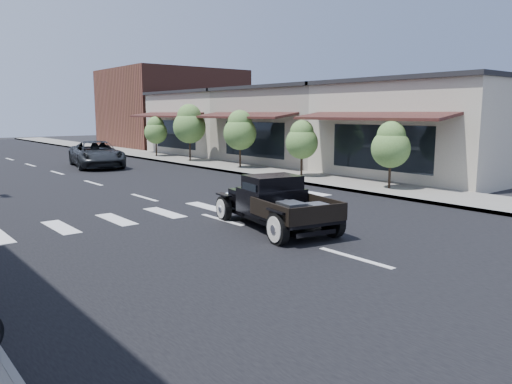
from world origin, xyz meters
TOP-DOWN VIEW (x-y plane):
  - ground at (0.00, 0.00)m, footprint 120.00×120.00m
  - road at (0.00, 15.00)m, footprint 14.00×80.00m
  - road_markings at (0.00, 10.00)m, footprint 12.00×60.00m
  - sidewalk_right at (8.50, 15.00)m, footprint 3.00×80.00m
  - storefront_near at (15.00, 4.00)m, footprint 10.00×9.00m
  - storefront_mid at (15.00, 13.00)m, footprint 10.00×9.00m
  - storefront_far at (15.00, 22.00)m, footprint 10.00×9.00m
  - far_building_right at (15.50, 32.00)m, footprint 11.00×10.00m
  - small_tree_a at (8.30, 2.20)m, footprint 1.54×1.54m
  - small_tree_b at (8.30, 7.22)m, footprint 1.53×1.53m
  - small_tree_c at (8.30, 12.05)m, footprint 1.81×1.81m
  - small_tree_d at (8.30, 17.27)m, footprint 2.04×2.04m
  - small_tree_e at (8.30, 21.74)m, footprint 1.58×1.58m
  - hotrod_pickup at (0.51, 0.19)m, footprint 2.77×4.59m
  - second_car at (2.69, 18.36)m, footprint 3.53×5.80m

SIDE VIEW (x-z plane):
  - ground at x=0.00m, z-range 0.00..0.00m
  - road_markings at x=0.00m, z-range -0.03..0.03m
  - road at x=0.00m, z-range 0.00..0.02m
  - sidewalk_right at x=8.50m, z-range 0.00..0.15m
  - hotrod_pickup at x=0.51m, z-range 0.00..1.49m
  - second_car at x=2.69m, z-range 0.00..1.50m
  - small_tree_b at x=8.30m, z-range 0.15..2.70m
  - small_tree_a at x=8.30m, z-range 0.15..2.71m
  - small_tree_e at x=8.30m, z-range 0.15..2.78m
  - small_tree_c at x=8.30m, z-range 0.15..3.17m
  - small_tree_d at x=8.30m, z-range 0.15..3.54m
  - storefront_near at x=15.00m, z-range 0.00..4.50m
  - storefront_mid at x=15.00m, z-range 0.00..4.50m
  - storefront_far at x=15.00m, z-range 0.00..4.50m
  - far_building_right at x=15.50m, z-range 0.00..7.00m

